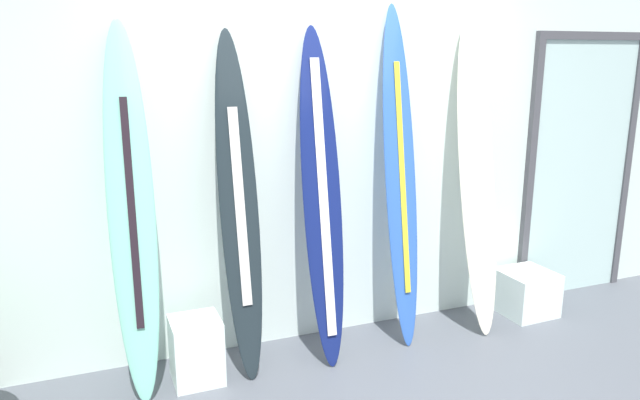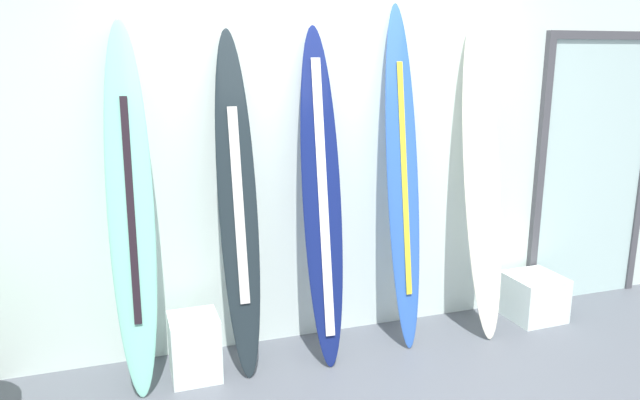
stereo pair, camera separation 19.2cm
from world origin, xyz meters
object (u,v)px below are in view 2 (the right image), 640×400
surfboard_cobalt (403,182)px  display_block_center (533,297)px  surfboard_charcoal (238,209)px  surfboard_seafoam (131,211)px  display_block_left (195,347)px  surfboard_navy (322,201)px  glass_door (593,166)px  surfboard_ivory (482,181)px

surfboard_cobalt → display_block_center: (1.10, -0.03, -0.95)m
surfboard_charcoal → surfboard_seafoam: bearing=-179.0°
surfboard_charcoal → display_block_left: surfboard_charcoal is taller
surfboard_charcoal → surfboard_navy: bearing=-1.6°
surfboard_charcoal → surfboard_cobalt: (1.11, 0.02, 0.08)m
surfboard_navy → glass_door: size_ratio=1.01×
display_block_center → display_block_left: bearing=-178.5°
surfboard_ivory → glass_door: bearing=12.0°
surfboard_cobalt → display_block_left: size_ratio=5.70×
surfboard_ivory → display_block_center: surfboard_ivory is taller
surfboard_ivory → display_block_left: (-2.00, -0.06, -0.89)m
surfboard_ivory → glass_door: 1.19m
surfboard_seafoam → display_block_center: size_ratio=5.49×
display_block_center → glass_door: glass_door is taller
surfboard_charcoal → glass_door: glass_door is taller
surfboard_seafoam → display_block_left: (0.31, -0.06, -0.87)m
display_block_left → display_block_center: (2.52, 0.06, -0.03)m
surfboard_seafoam → surfboard_ivory: (2.31, 0.00, 0.02)m
surfboard_cobalt → display_block_left: bearing=-176.3°
surfboard_seafoam → glass_door: bearing=4.1°
surfboard_cobalt → glass_door: (1.75, 0.22, -0.03)m
surfboard_navy → display_block_left: surfboard_navy is taller
display_block_left → surfboard_navy: bearing=3.7°
surfboard_seafoam → surfboard_charcoal: surfboard_seafoam is taller
surfboard_navy → surfboard_cobalt: (0.58, 0.04, 0.07)m
surfboard_cobalt → surfboard_seafoam: bearing=-178.9°
display_block_center → glass_door: 1.15m
surfboard_charcoal → display_block_center: size_ratio=5.38×
glass_door → surfboard_navy: bearing=-173.7°
surfboard_seafoam → surfboard_cobalt: 1.72m
surfboard_seafoam → surfboard_navy: surfboard_seafoam is taller
display_block_left → glass_door: 3.30m
surfboard_navy → glass_door: (2.33, 0.26, 0.04)m
glass_door → surfboard_charcoal: bearing=-175.2°
surfboard_seafoam → surfboard_navy: bearing=-0.2°
surfboard_navy → surfboard_cobalt: size_ratio=0.94×
surfboard_seafoam → surfboard_navy: (1.15, -0.00, -0.03)m
surfboard_seafoam → surfboard_cobalt: (1.72, 0.03, 0.04)m
surfboard_seafoam → display_block_left: size_ratio=5.39×
surfboard_navy → display_block_left: 1.19m
surfboard_seafoam → surfboard_ivory: bearing=0.1°
display_block_left → surfboard_seafoam: bearing=169.2°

